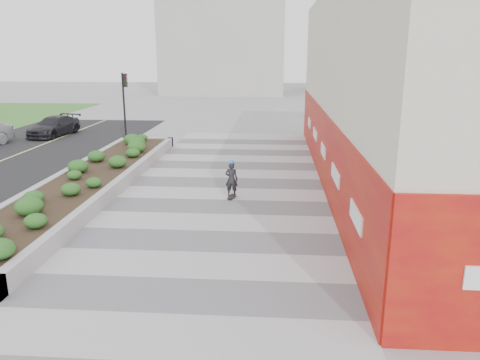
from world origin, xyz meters
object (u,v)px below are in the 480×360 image
Objects in this scene: skateboarder at (231,179)px; car_dark at (54,126)px; traffic_signal_near at (125,97)px; planter at (90,178)px.

car_dark is (-13.09, 13.13, -0.11)m from skateboarder.
traffic_signal_near is 0.95× the size of car_dark.
car_dark reaches higher than planter.
skateboarder is 0.34× the size of car_dark.
planter is at bearing 178.79° from skateboarder.
skateboarder is at bearing -56.43° from traffic_signal_near.
planter is 5.95m from skateboarder.
traffic_signal_near reaches higher than car_dark.
planter is 12.14× the size of skateboarder.
car_dark is at bearing 142.84° from skateboarder.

